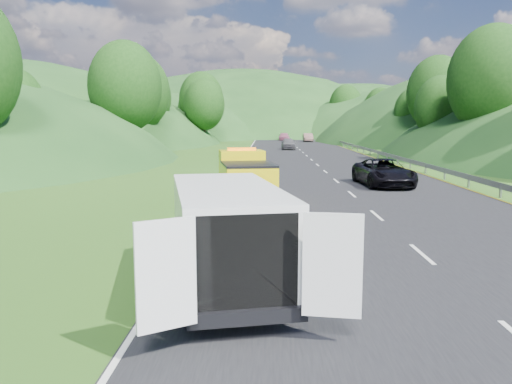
{
  "coord_description": "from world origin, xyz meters",
  "views": [
    {
      "loc": [
        -1.49,
        -16.11,
        3.81
      ],
      "look_at": [
        -1.88,
        1.66,
        1.3
      ],
      "focal_mm": 35.0,
      "sensor_mm": 36.0,
      "label": 1
    }
  ],
  "objects_px": {
    "tow_truck": "(244,176)",
    "passing_suv": "(383,186)",
    "spare_tire": "(275,297)",
    "suitcase": "(195,227)",
    "white_van": "(226,230)",
    "worker": "(282,315)",
    "woman": "(216,226)",
    "child": "(250,242)"
  },
  "relations": [
    {
      "from": "white_van",
      "to": "child",
      "type": "distance_m",
      "value": 4.62
    },
    {
      "from": "woman",
      "to": "spare_tire",
      "type": "bearing_deg",
      "value": -157.26
    },
    {
      "from": "white_van",
      "to": "passing_suv",
      "type": "xyz_separation_m",
      "value": [
        7.91,
        18.68,
        -1.36
      ]
    },
    {
      "from": "spare_tire",
      "to": "child",
      "type": "bearing_deg",
      "value": 98.44
    },
    {
      "from": "worker",
      "to": "passing_suv",
      "type": "bearing_deg",
      "value": 40.91
    },
    {
      "from": "passing_suv",
      "to": "worker",
      "type": "bearing_deg",
      "value": -112.49
    },
    {
      "from": "white_van",
      "to": "woman",
      "type": "xyz_separation_m",
      "value": [
        -0.94,
        6.8,
        -1.36
      ]
    },
    {
      "from": "woman",
      "to": "child",
      "type": "distance_m",
      "value": 2.74
    },
    {
      "from": "tow_truck",
      "to": "spare_tire",
      "type": "distance_m",
      "value": 13.21
    },
    {
      "from": "child",
      "to": "spare_tire",
      "type": "bearing_deg",
      "value": -31.63
    },
    {
      "from": "tow_truck",
      "to": "passing_suv",
      "type": "distance_m",
      "value": 10.22
    },
    {
      "from": "tow_truck",
      "to": "suitcase",
      "type": "height_order",
      "value": "tow_truck"
    },
    {
      "from": "suitcase",
      "to": "white_van",
      "type": "bearing_deg",
      "value": -74.64
    },
    {
      "from": "white_van",
      "to": "spare_tire",
      "type": "height_order",
      "value": "white_van"
    },
    {
      "from": "passing_suv",
      "to": "spare_tire",
      "type": "bearing_deg",
      "value": -113.69
    },
    {
      "from": "tow_truck",
      "to": "woman",
      "type": "xyz_separation_m",
      "value": [
        -0.81,
        -5.7,
        -1.24
      ]
    },
    {
      "from": "child",
      "to": "suitcase",
      "type": "bearing_deg",
      "value": -157.59
    },
    {
      "from": "white_van",
      "to": "suitcase",
      "type": "distance_m",
      "value": 5.67
    },
    {
      "from": "child",
      "to": "suitcase",
      "type": "relative_size",
      "value": 1.71
    },
    {
      "from": "spare_tire",
      "to": "suitcase",
      "type": "bearing_deg",
      "value": 113.58
    },
    {
      "from": "worker",
      "to": "suitcase",
      "type": "bearing_deg",
      "value": 80.39
    },
    {
      "from": "suitcase",
      "to": "spare_tire",
      "type": "bearing_deg",
      "value": -66.42
    },
    {
      "from": "worker",
      "to": "spare_tire",
      "type": "bearing_deg",
      "value": 65.66
    },
    {
      "from": "woman",
      "to": "spare_tire",
      "type": "distance_m",
      "value": 7.68
    },
    {
      "from": "child",
      "to": "spare_tire",
      "type": "relative_size",
      "value": 1.5
    },
    {
      "from": "tow_truck",
      "to": "spare_tire",
      "type": "height_order",
      "value": "tow_truck"
    },
    {
      "from": "tow_truck",
      "to": "passing_suv",
      "type": "relative_size",
      "value": 1.08
    },
    {
      "from": "tow_truck",
      "to": "worker",
      "type": "height_order",
      "value": "tow_truck"
    },
    {
      "from": "child",
      "to": "passing_suv",
      "type": "xyz_separation_m",
      "value": [
        7.52,
        14.28,
        0.0
      ]
    },
    {
      "from": "tow_truck",
      "to": "woman",
      "type": "relative_size",
      "value": 4.13
    },
    {
      "from": "tow_truck",
      "to": "worker",
      "type": "bearing_deg",
      "value": -94.38
    },
    {
      "from": "spare_tire",
      "to": "worker",
      "type": "bearing_deg",
      "value": -83.43
    },
    {
      "from": "white_van",
      "to": "woman",
      "type": "distance_m",
      "value": 7.0
    },
    {
      "from": "suitcase",
      "to": "spare_tire",
      "type": "xyz_separation_m",
      "value": [
        2.61,
        -5.97,
        -0.28
      ]
    },
    {
      "from": "woman",
      "to": "worker",
      "type": "bearing_deg",
      "value": -158.32
    },
    {
      "from": "white_van",
      "to": "worker",
      "type": "height_order",
      "value": "white_van"
    },
    {
      "from": "white_van",
      "to": "worker",
      "type": "distance_m",
      "value": 2.45
    },
    {
      "from": "white_van",
      "to": "woman",
      "type": "bearing_deg",
      "value": 85.92
    },
    {
      "from": "tow_truck",
      "to": "passing_suv",
      "type": "height_order",
      "value": "tow_truck"
    },
    {
      "from": "suitcase",
      "to": "passing_suv",
      "type": "bearing_deg",
      "value": 54.8
    },
    {
      "from": "woman",
      "to": "passing_suv",
      "type": "height_order",
      "value": "passing_suv"
    },
    {
      "from": "passing_suv",
      "to": "woman",
      "type": "bearing_deg",
      "value": -131.0
    }
  ]
}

